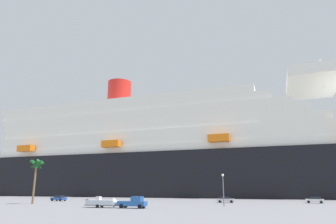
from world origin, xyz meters
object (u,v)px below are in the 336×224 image
object	(u,v)px
street_lamp	(223,185)
cruise_ship	(170,155)
parked_car_white_van	(315,200)
parked_car_silver_sedan	(226,199)
parked_car_blue_suv	(59,198)
small_boat_on_trailer	(104,203)
palm_tree	(36,167)
pickup_truck	(133,203)

from	to	relation	value
street_lamp	cruise_ship	bearing A→B (deg)	113.96
parked_car_white_van	parked_car_silver_sedan	bearing A→B (deg)	-170.93
parked_car_silver_sedan	cruise_ship	bearing A→B (deg)	119.73
cruise_ship	parked_car_blue_suv	size ratio (longest dim) A/B	47.37
small_boat_on_trailer	parked_car_white_van	world-z (taller)	small_boat_on_trailer
cruise_ship	palm_tree	distance (m)	70.24
pickup_truck	parked_car_white_van	bearing A→B (deg)	39.22
street_lamp	parked_car_white_van	xyz separation A→B (m)	(21.11, 19.92, -3.65)
palm_tree	street_lamp	size ratio (longest dim) A/B	1.60
cruise_ship	palm_tree	bearing A→B (deg)	-103.90
parked_car_silver_sedan	parked_car_blue_suv	size ratio (longest dim) A/B	0.90
cruise_ship	palm_tree	xyz separation A→B (m)	(-16.74, -67.61, -9.13)
cruise_ship	pickup_truck	world-z (taller)	cruise_ship
cruise_ship	street_lamp	bearing A→B (deg)	-66.04
street_lamp	parked_car_silver_sedan	bearing A→B (deg)	93.75
parked_car_white_van	street_lamp	bearing A→B (deg)	-136.66
palm_tree	parked_car_silver_sedan	xyz separation A→B (m)	(44.72, 18.60, -7.96)
parked_car_silver_sedan	parked_car_blue_suv	distance (m)	48.81
pickup_truck	parked_car_silver_sedan	world-z (taller)	pickup_truck
pickup_truck	parked_car_blue_suv	bearing A→B (deg)	143.54
pickup_truck	small_boat_on_trailer	distance (m)	6.23
cruise_ship	small_boat_on_trailer	distance (m)	78.04
pickup_truck	small_boat_on_trailer	size ratio (longest dim) A/B	0.67
cruise_ship	parked_car_white_van	size ratio (longest dim) A/B	51.52
pickup_truck	palm_tree	world-z (taller)	palm_tree
small_boat_on_trailer	street_lamp	distance (m)	25.08
cruise_ship	parked_car_white_van	distance (m)	69.83
palm_tree	parked_car_white_van	world-z (taller)	palm_tree
parked_car_white_van	small_boat_on_trailer	bearing A→B (deg)	-145.09
parked_car_blue_suv	cruise_ship	bearing A→B (deg)	67.90
cruise_ship	parked_car_blue_suv	distance (m)	57.81
pickup_truck	cruise_ship	bearing A→B (deg)	99.56
pickup_truck	parked_car_silver_sedan	xyz separation A→B (m)	(15.19, 26.97, -0.21)
pickup_truck	street_lamp	xyz separation A→B (m)	(16.26, 10.59, 3.44)
pickup_truck	small_boat_on_trailer	world-z (taller)	pickup_truck
street_lamp	parked_car_blue_suv	xyz separation A→B (m)	(-49.83, 14.22, -3.65)
cruise_ship	parked_car_white_van	xyz separation A→B (m)	(50.17, -45.46, -17.10)
pickup_truck	palm_tree	xyz separation A→B (m)	(-29.53, 8.36, 7.75)
street_lamp	parked_car_white_van	size ratio (longest dim) A/B	1.47
small_boat_on_trailer	parked_car_silver_sedan	distance (m)	34.38
parked_car_silver_sedan	small_boat_on_trailer	bearing A→B (deg)	-128.54
pickup_truck	parked_car_white_van	xyz separation A→B (m)	(37.37, 30.51, -0.21)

